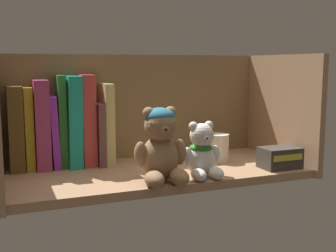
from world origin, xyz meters
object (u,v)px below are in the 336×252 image
book_6 (86,119)px  book_7 (97,133)px  pillar_candle (218,148)px  book_4 (61,121)px  book_2 (41,124)px  book_3 (53,131)px  book_0 (15,128)px  book_8 (105,123)px  book_5 (72,121)px  teddy_bear_smaller (202,153)px  teddy_bear_larger (161,147)px  book_1 (28,128)px  small_product_box (280,158)px

book_6 → book_7: book_6 is taller
pillar_candle → book_4: bearing=164.8°
book_2 → book_3: (2.84, 0.00, -2.04)cm
book_0 → book_8: bearing=0.0°
book_4 → book_5: size_ratio=1.01×
book_0 → teddy_bear_smaller: 46.06cm
book_7 → book_5: bearing=180.0°
book_3 → book_4: 3.28cm
book_0 → book_7: (20.11, 0.00, -2.35)cm
book_6 → teddy_bear_larger: 26.80cm
book_1 → book_6: 14.35cm
book_8 → pillar_candle: (28.00, -10.69, -6.78)cm
book_1 → book_8: bearing=0.0°
book_4 → small_product_box: bearing=-24.7°
book_6 → pillar_candle: size_ratio=3.17×
book_7 → small_product_box: size_ratio=1.64×
book_4 → teddy_bear_larger: size_ratio=1.39×
book_2 → book_7: (14.07, 0.00, -3.04)cm
book_8 → pillar_candle: bearing=-20.9°
teddy_bear_smaller → small_product_box: teddy_bear_smaller is taller
book_0 → book_5: size_ratio=0.90×
book_5 → book_7: (6.37, 0.00, -3.48)cm
book_2 → pillar_candle: bearing=-13.6°
teddy_bear_smaller → book_4: bearing=140.5°
teddy_bear_larger → pillar_candle: teddy_bear_larger is taller
book_1 → book_7: book_1 is taller
book_7 → small_product_box: bearing=-29.4°
teddy_bear_smaller → book_5: bearing=137.6°
book_0 → book_4: 10.99cm
small_product_box → book_5: bearing=154.0°
small_product_box → teddy_bear_smaller: bearing=-179.2°
book_0 → book_5: 13.79cm
book_2 → book_5: size_ratio=0.96×
book_3 → teddy_bear_larger: size_ratio=1.08×
book_3 → book_5: book_5 is taller
book_0 → teddy_bear_larger: 37.66cm
book_0 → book_3: (8.88, 0.00, -1.34)cm
teddy_bear_larger → small_product_box: size_ratio=1.71×
book_4 → book_2: bearing=180.0°
book_6 → small_product_box: bearing=-27.8°
book_1 → teddy_bear_smaller: book_1 is taller
book_5 → book_6: (3.56, 0.00, 0.14)cm
book_3 → book_5: bearing=0.0°
book_1 → teddy_bear_larger: book_1 is taller
book_7 → book_3: bearing=180.0°
small_product_box → book_1: bearing=158.3°
book_5 → book_7: bearing=0.0°
book_8 → book_2: bearing=180.0°
book_4 → teddy_bear_smaller: size_ratio=1.80×
book_1 → book_7: bearing=0.0°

